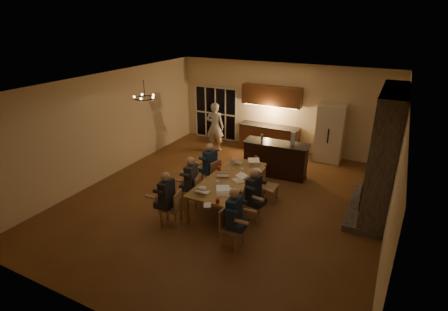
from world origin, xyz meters
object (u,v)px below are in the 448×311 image
redcup_near (218,201)px  chair_right_near (232,228)px  plate_far (257,170)px  chair_left_far (211,174)px  person_left_mid (191,181)px  can_silver (218,186)px  plate_left (202,188)px  laptop_b (223,191)px  laptop_d (238,177)px  laptop_e (237,159)px  laptop_f (254,162)px  bar_bottle (262,138)px  chair_left_mid (191,190)px  person_left_far (210,166)px  mug_mid (242,170)px  chair_right_mid (251,205)px  person_right_mid (253,195)px  can_cola (246,156)px  plate_near (230,190)px  chandelier (145,98)px  person_right_near (234,217)px  refrigerator (330,133)px  bar_island (275,159)px  person_left_near (167,199)px  chair_right_far (269,186)px  dining_table (229,191)px  laptop_a (203,188)px  redcup_far (256,158)px  standing_person (215,127)px  mug_front (218,183)px  redcup_mid (219,168)px  laptop_c (223,172)px  bar_blender (293,138)px  chair_left_near (171,208)px

redcup_near → chair_right_near: bearing=-31.8°
chair_right_near → plate_far: size_ratio=3.61×
chair_left_far → person_left_mid: person_left_mid is taller
chair_left_far → chair_right_near: size_ratio=1.00×
chair_right_near → can_silver: 1.38m
plate_left → laptop_b: bearing=-5.0°
person_left_mid → can_silver: bearing=74.8°
laptop_d → laptop_e: same height
laptop_f → bar_bottle: bearing=71.0°
chair_left_mid → laptop_b: (1.12, -0.34, 0.42)m
person_left_far → plate_left: bearing=31.2°
mug_mid → plate_left: size_ratio=0.45×
chair_left_mid → chair_right_mid: same height
chair_left_far → chair_right_near: bearing=50.4°
person_right_mid → can_cola: bearing=37.9°
person_left_mid → laptop_f: 1.95m
laptop_d → plate_near: laptop_d is taller
chandelier → can_silver: (2.23, -0.21, -1.94)m
chandelier → redcup_near: chandelier is taller
plate_near → person_right_near: bearing=-59.7°
refrigerator → person_left_mid: bearing=-118.6°
refrigerator → bar_island: (-1.25, -1.97, -0.46)m
person_left_near → chair_right_far: bearing=138.5°
dining_table → laptop_a: laptop_a is taller
chandelier → laptop_e: chandelier is taller
laptop_a → person_left_mid: bearing=-37.4°
dining_table → redcup_far: (0.16, 1.48, 0.44)m
person_left_mid → standing_person: standing_person is taller
bar_island → plate_far: bearing=-94.9°
mug_front → plate_far: size_ratio=0.41×
bar_island → laptop_b: bearing=-97.3°
can_silver → chair_right_near: bearing=-48.4°
person_left_near → person_right_near: same height
chair_left_far → person_left_far: size_ratio=0.64×
chair_right_mid → redcup_mid: bearing=41.1°
laptop_b → person_left_mid: bearing=133.7°
bar_island → laptop_c: 2.37m
plate_left → bar_blender: size_ratio=0.54×
refrigerator → chair_left_near: refrigerator is taller
chair_right_near → laptop_d: laptop_d is taller
dining_table → bar_bottle: 2.34m
laptop_a → redcup_near: (0.58, -0.32, -0.05)m
chair_right_far → bar_blender: bar_blender is taller
chair_left_near → person_left_mid: 1.06m
person_right_mid → standing_person: (-3.10, 3.82, 0.22)m
person_left_near → laptop_f: size_ratio=4.31×
person_left_near → can_silver: 1.28m
dining_table → bar_island: size_ratio=1.37×
chair_left_mid → laptop_d: bearing=102.7°
chandelier → laptop_e: size_ratio=1.75×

